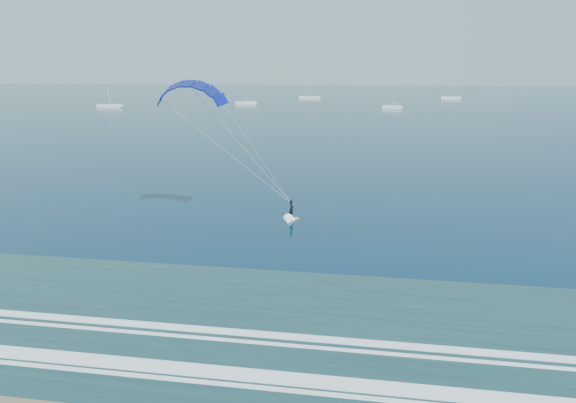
% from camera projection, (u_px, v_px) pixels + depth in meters
% --- Properties ---
extents(kitesurfer_rig, '(13.48, 7.26, 14.72)m').
position_uv_depth(kitesurfer_rig, '(241.00, 146.00, 47.64)').
color(kitesurfer_rig, yellow).
rests_on(kitesurfer_rig, ground).
extents(sailboat_0, '(9.71, 2.40, 13.07)m').
position_uv_depth(sailboat_0, '(110.00, 106.00, 197.29)').
color(sailboat_0, silver).
rests_on(sailboat_0, ground).
extents(sailboat_1, '(8.55, 2.40, 11.77)m').
position_uv_depth(sailboat_1, '(246.00, 103.00, 213.85)').
color(sailboat_1, silver).
rests_on(sailboat_1, ground).
extents(sailboat_2, '(10.20, 2.40, 13.55)m').
position_uv_depth(sailboat_2, '(309.00, 97.00, 254.80)').
color(sailboat_2, silver).
rests_on(sailboat_2, ground).
extents(sailboat_3, '(6.94, 2.40, 9.88)m').
position_uv_depth(sailboat_3, '(392.00, 107.00, 191.22)').
color(sailboat_3, silver).
rests_on(sailboat_3, ground).
extents(sailboat_4, '(9.22, 2.40, 12.47)m').
position_uv_depth(sailboat_4, '(450.00, 98.00, 250.79)').
color(sailboat_4, silver).
rests_on(sailboat_4, ground).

